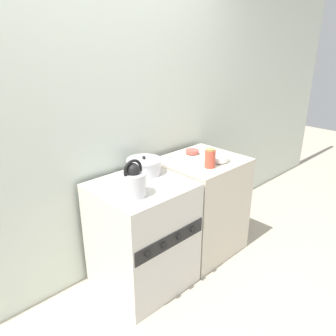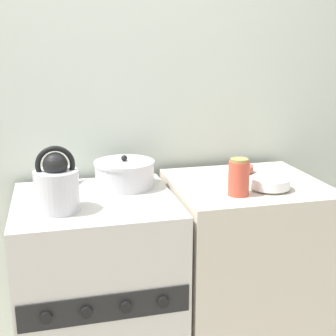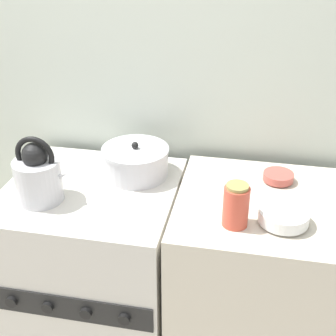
{
  "view_description": "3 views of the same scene",
  "coord_description": "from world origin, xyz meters",
  "views": [
    {
      "loc": [
        -1.35,
        -1.39,
        1.84
      ],
      "look_at": [
        0.3,
        0.34,
        0.9
      ],
      "focal_mm": 35.0,
      "sensor_mm": 36.0,
      "label": 1
    },
    {
      "loc": [
        -0.15,
        -1.56,
        1.5
      ],
      "look_at": [
        0.32,
        0.32,
        0.98
      ],
      "focal_mm": 50.0,
      "sensor_mm": 36.0,
      "label": 2
    },
    {
      "loc": [
        0.6,
        -1.16,
        1.81
      ],
      "look_at": [
        0.31,
        0.31,
        0.99
      ],
      "focal_mm": 50.0,
      "sensor_mm": 36.0,
      "label": 3
    }
  ],
  "objects": [
    {
      "name": "ground_plane",
      "position": [
        0.0,
        0.0,
        0.0
      ],
      "size": [
        12.0,
        12.0,
        0.0
      ],
      "primitive_type": "plane",
      "color": "#B2A893"
    },
    {
      "name": "wall_back",
      "position": [
        0.0,
        0.7,
        1.25
      ],
      "size": [
        7.0,
        0.06,
        2.5
      ],
      "color": "silver",
      "rests_on": "ground_plane"
    },
    {
      "name": "stove",
      "position": [
        0.0,
        0.31,
        0.43
      ],
      "size": [
        0.67,
        0.65,
        0.86
      ],
      "color": "beige",
      "rests_on": "ground_plane"
    },
    {
      "name": "counter",
      "position": [
        0.69,
        0.31,
        0.44
      ],
      "size": [
        0.67,
        0.62,
        0.89
      ],
      "color": "beige",
      "rests_on": "ground_plane"
    },
    {
      "name": "kettle",
      "position": [
        -0.15,
        0.2,
        0.97
      ],
      "size": [
        0.21,
        0.17,
        0.26
      ],
      "color": "silver",
      "rests_on": "stove"
    },
    {
      "name": "cooking_pot",
      "position": [
        0.15,
        0.45,
        0.92
      ],
      "size": [
        0.27,
        0.27,
        0.15
      ],
      "color": "silver",
      "rests_on": "stove"
    },
    {
      "name": "enamel_bowl",
      "position": [
        0.73,
        0.18,
        0.92
      ],
      "size": [
        0.17,
        0.17,
        0.05
      ],
      "color": "white",
      "rests_on": "counter"
    },
    {
      "name": "small_ceramic_bowl",
      "position": [
        0.72,
        0.47,
        0.91
      ],
      "size": [
        0.12,
        0.12,
        0.04
      ],
      "color": "#B75147",
      "rests_on": "counter"
    },
    {
      "name": "storage_jar",
      "position": [
        0.57,
        0.15,
        0.96
      ],
      "size": [
        0.09,
        0.09,
        0.15
      ],
      "color": "#CC4C38",
      "rests_on": "counter"
    }
  ]
}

